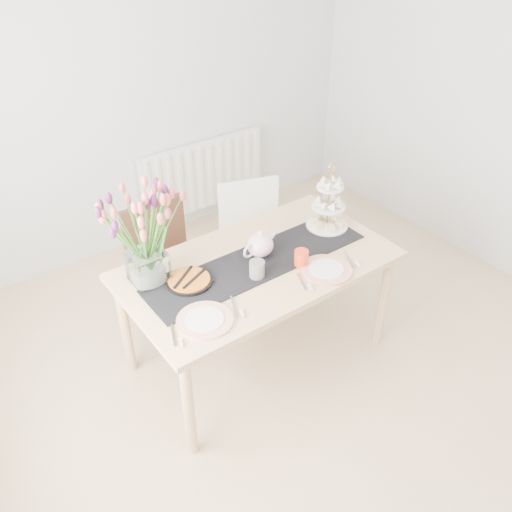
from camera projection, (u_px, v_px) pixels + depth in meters
room_shell at (345, 209)px, 2.61m from camera, size 4.50×4.50×4.50m
radiator at (204, 175)px, 4.78m from camera, size 1.20×0.08×0.60m
dining_table at (258, 273)px, 3.23m from camera, size 1.60×0.90×0.75m
chair_brown at (165, 258)px, 3.62m from camera, size 0.44×0.44×0.89m
chair_white at (254, 234)px, 3.87m from camera, size 0.55×0.55×0.88m
table_runner at (258, 262)px, 3.18m from camera, size 1.40×0.35×0.01m
tulip_vase at (141, 222)px, 2.82m from camera, size 0.70×0.70×0.60m
cake_stand at (328, 212)px, 3.45m from camera, size 0.27×0.27×0.40m
teapot at (260, 245)px, 3.19m from camera, size 0.28×0.24×0.17m
cream_jug at (322, 212)px, 3.59m from camera, size 0.09×0.09×0.08m
tart_tin at (189, 281)px, 3.01m from camera, size 0.26×0.26×0.03m
mug_grey at (257, 270)px, 3.04m from camera, size 0.12×0.12×0.11m
mug_orange at (301, 258)px, 3.14m from camera, size 0.11×0.11×0.10m
plate_left at (205, 320)px, 2.76m from camera, size 0.38×0.38×0.02m
plate_right at (326, 270)px, 3.11m from camera, size 0.39×0.39×0.02m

